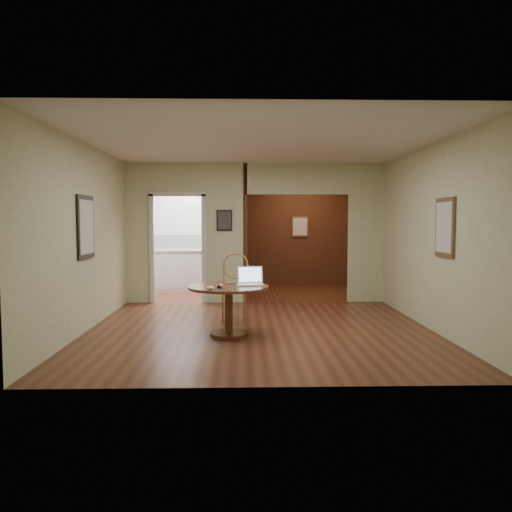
{
  "coord_description": "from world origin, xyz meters",
  "views": [
    {
      "loc": [
        -0.24,
        -7.15,
        1.58
      ],
      "look_at": [
        -0.06,
        -0.2,
        1.1
      ],
      "focal_mm": 35.0,
      "sensor_mm": 36.0,
      "label": 1
    }
  ],
  "objects_px": {
    "chair": "(235,283)",
    "closed_laptop": "(237,283)",
    "dining_table": "(229,299)",
    "open_laptop": "(250,280)"
  },
  "relations": [
    {
      "from": "open_laptop",
      "to": "closed_laptop",
      "type": "bearing_deg",
      "value": 140.09
    },
    {
      "from": "dining_table",
      "to": "closed_laptop",
      "type": "height_order",
      "value": "closed_laptop"
    },
    {
      "from": "open_laptop",
      "to": "closed_laptop",
      "type": "xyz_separation_m",
      "value": [
        -0.19,
        0.12,
        -0.05
      ]
    },
    {
      "from": "open_laptop",
      "to": "closed_laptop",
      "type": "distance_m",
      "value": 0.23
    },
    {
      "from": "dining_table",
      "to": "chair",
      "type": "distance_m",
      "value": 1.01
    },
    {
      "from": "chair",
      "to": "open_laptop",
      "type": "relative_size",
      "value": 2.79
    },
    {
      "from": "chair",
      "to": "closed_laptop",
      "type": "distance_m",
      "value": 0.76
    },
    {
      "from": "dining_table",
      "to": "chair",
      "type": "xyz_separation_m",
      "value": [
        0.07,
        1.0,
        0.09
      ]
    },
    {
      "from": "closed_laptop",
      "to": "chair",
      "type": "bearing_deg",
      "value": 65.2
    },
    {
      "from": "dining_table",
      "to": "chair",
      "type": "height_order",
      "value": "chair"
    }
  ]
}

